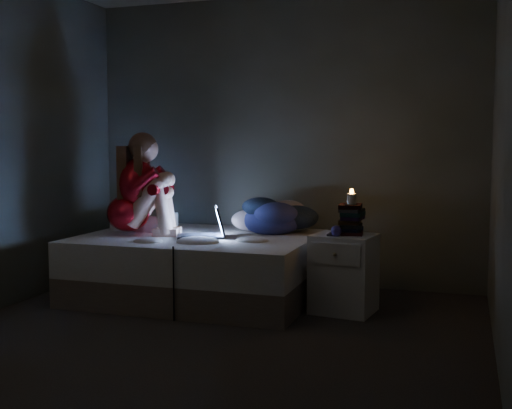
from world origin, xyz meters
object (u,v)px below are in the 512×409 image
at_px(bed, 198,266).
at_px(woman, 128,184).
at_px(nightstand, 344,273).
at_px(phone, 334,234).
at_px(candle, 352,198).
at_px(laptop, 200,221).

distance_m(bed, woman, 0.90).
relative_size(bed, woman, 2.21).
xyz_separation_m(nightstand, phone, (-0.07, -0.06, 0.30)).
bearing_deg(candle, woman, -177.58).
bearing_deg(phone, bed, 163.84).
distance_m(bed, phone, 1.22).
bearing_deg(laptop, candle, -21.78).
xyz_separation_m(woman, nightstand, (1.80, 0.04, -0.65)).
bearing_deg(nightstand, woman, -170.60).
distance_m(laptop, candle, 1.23).
bearing_deg(bed, phone, -7.34).
bearing_deg(bed, laptop, -57.79).
bearing_deg(woman, phone, -14.78).
xyz_separation_m(bed, candle, (1.28, -0.06, 0.61)).
xyz_separation_m(nightstand, candle, (0.04, 0.03, 0.57)).
height_order(bed, woman, woman).
height_order(bed, laptop, laptop).
height_order(bed, candle, candle).
relative_size(bed, laptop, 5.00).
xyz_separation_m(woman, phone, (1.74, -0.02, -0.35)).
xyz_separation_m(laptop, nightstand, (1.17, 0.02, -0.36)).
height_order(woman, laptop, woman).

